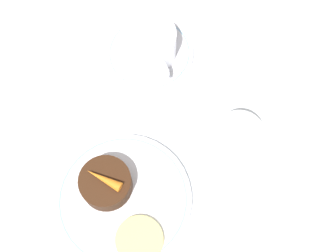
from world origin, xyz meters
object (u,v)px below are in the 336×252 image
(wine_glass, at_px, (237,142))
(fork, at_px, (88,126))
(dinner_plate, at_px, (123,200))
(dessert_cake, at_px, (107,186))
(coffee_cup, at_px, (149,43))

(wine_glass, bearing_deg, fork, -130.00)
(dinner_plate, relative_size, dessert_cake, 2.68)
(dinner_plate, height_order, coffee_cup, coffee_cup)
(coffee_cup, height_order, fork, coffee_cup)
(dinner_plate, distance_m, wine_glass, 0.21)
(fork, bearing_deg, dinner_plate, -0.34)
(fork, bearing_deg, wine_glass, 50.00)
(coffee_cup, bearing_deg, dinner_plate, -35.91)
(dinner_plate, xyz_separation_m, fork, (-0.15, 0.00, -0.01))
(dinner_plate, xyz_separation_m, wine_glass, (0.02, 0.19, 0.07))
(dinner_plate, relative_size, coffee_cup, 1.81)
(wine_glass, relative_size, dessert_cake, 1.39)
(coffee_cup, relative_size, dessert_cake, 1.48)
(fork, relative_size, dessert_cake, 2.30)
(coffee_cup, xyz_separation_m, wine_glass, (0.24, 0.03, 0.03))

